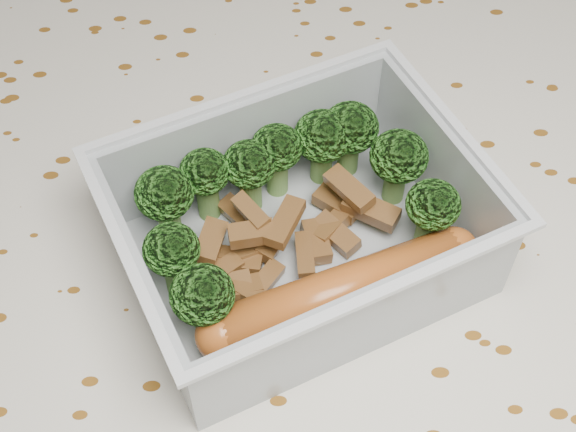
{
  "coord_description": "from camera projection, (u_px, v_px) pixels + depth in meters",
  "views": [
    {
      "loc": [
        -0.01,
        -0.26,
        1.15
      ],
      "look_at": [
        0.0,
        0.01,
        0.78
      ],
      "focal_mm": 50.0,
      "sensor_mm": 36.0,
      "label": 1
    }
  ],
  "objects": [
    {
      "name": "sausage",
      "position": [
        342.0,
        292.0,
        0.43
      ],
      "size": [
        0.16,
        0.07,
        0.03
      ],
      "color": "#AF541D",
      "rests_on": "lunch_container"
    },
    {
      "name": "dining_table",
      "position": [
        284.0,
        326.0,
        0.54
      ],
      "size": [
        1.4,
        0.9,
        0.75
      ],
      "color": "brown",
      "rests_on": "ground"
    },
    {
      "name": "meat_pile",
      "position": [
        281.0,
        239.0,
        0.46
      ],
      "size": [
        0.12,
        0.09,
        0.03
      ],
      "color": "brown",
      "rests_on": "lunch_container"
    },
    {
      "name": "tablecloth",
      "position": [
        284.0,
        287.0,
        0.5
      ],
      "size": [
        1.46,
        0.96,
        0.19
      ],
      "color": "silver",
      "rests_on": "dining_table"
    },
    {
      "name": "lunch_container",
      "position": [
        300.0,
        235.0,
        0.45
      ],
      "size": [
        0.24,
        0.22,
        0.07
      ],
      "color": "silver",
      "rests_on": "tablecloth"
    },
    {
      "name": "broccoli_florets",
      "position": [
        283.0,
        185.0,
        0.45
      ],
      "size": [
        0.18,
        0.14,
        0.05
      ],
      "color": "#608C3F",
      "rests_on": "lunch_container"
    }
  ]
}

